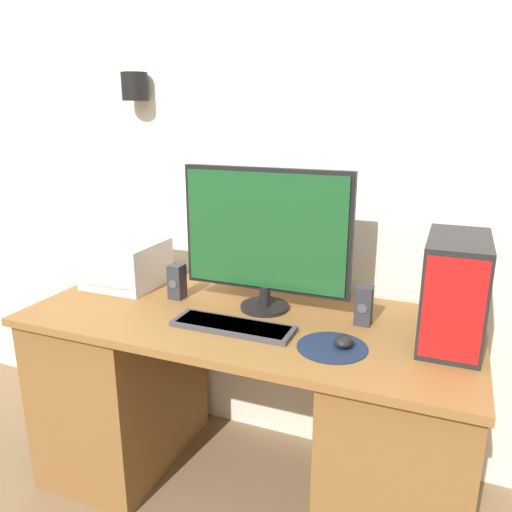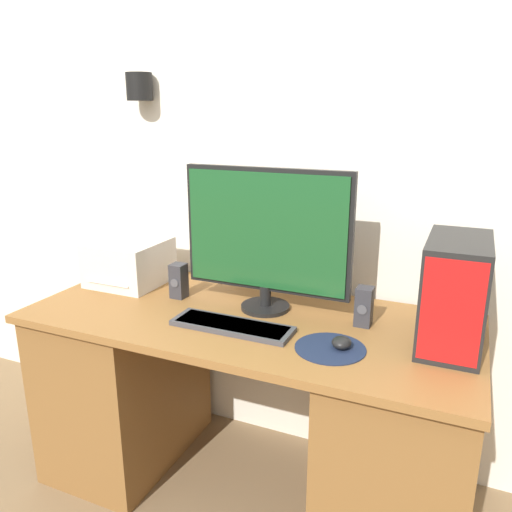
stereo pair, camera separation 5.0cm
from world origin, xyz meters
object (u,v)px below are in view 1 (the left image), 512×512
(mouse, at_px, (343,342))
(speaker_left, at_px, (177,281))
(speaker_right, at_px, (364,305))
(monitor, at_px, (265,235))
(keyboard, at_px, (234,326))
(computer_tower, at_px, (454,291))
(printer, at_px, (126,263))

(mouse, relative_size, speaker_left, 0.49)
(speaker_left, relative_size, speaker_right, 1.00)
(monitor, distance_m, mouse, 0.51)
(mouse, bearing_deg, speaker_right, 83.66)
(keyboard, height_order, speaker_left, speaker_left)
(computer_tower, bearing_deg, monitor, 176.61)
(printer, relative_size, speaker_left, 2.15)
(computer_tower, distance_m, speaker_right, 0.32)
(keyboard, bearing_deg, speaker_left, 150.91)
(monitor, xyz_separation_m, computer_tower, (0.69, -0.04, -0.12))
(keyboard, height_order, speaker_right, speaker_right)
(mouse, height_order, speaker_left, speaker_left)
(monitor, height_order, speaker_left, monitor)
(computer_tower, bearing_deg, mouse, -150.16)
(mouse, distance_m, speaker_left, 0.77)
(printer, xyz_separation_m, speaker_right, (1.07, -0.04, -0.02))
(monitor, relative_size, mouse, 9.42)
(monitor, xyz_separation_m, mouse, (0.36, -0.23, -0.28))
(keyboard, bearing_deg, printer, 158.00)
(monitor, relative_size, keyboard, 1.49)
(keyboard, height_order, computer_tower, computer_tower)
(monitor, relative_size, printer, 2.14)
(monitor, distance_m, printer, 0.72)
(printer, height_order, speaker_right, printer)
(printer, bearing_deg, speaker_right, -2.38)
(monitor, distance_m, keyboard, 0.37)
(keyboard, relative_size, speaker_right, 3.08)
(computer_tower, distance_m, speaker_left, 1.07)
(monitor, xyz_separation_m, keyboard, (-0.04, -0.22, -0.29))
(computer_tower, bearing_deg, printer, 176.65)
(monitor, height_order, mouse, monitor)
(mouse, bearing_deg, speaker_left, 165.34)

